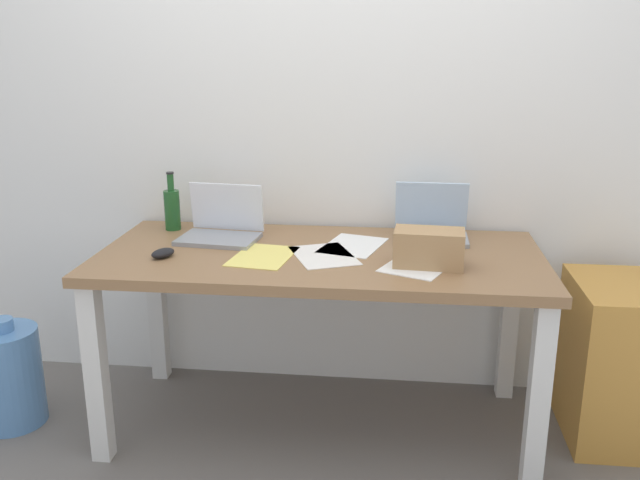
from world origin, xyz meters
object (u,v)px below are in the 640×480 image
object	(u,v)px
cardboard_box	(429,248)
filing_cabinet	(621,361)
laptop_left	(221,228)
laptop_right	(431,226)
computer_mouse	(163,253)
desk	(320,276)
beer_bottle	(172,208)
water_cooler_jug	(8,376)

from	to	relation	value
cardboard_box	filing_cabinet	xyz separation A→B (m)	(0.78, 0.19, -0.50)
laptop_left	laptop_right	world-z (taller)	laptop_right
computer_mouse	filing_cabinet	size ratio (longest dim) A/B	0.16
desk	beer_bottle	bearing A→B (deg)	158.70
laptop_right	beer_bottle	distance (m)	1.10
cardboard_box	filing_cabinet	world-z (taller)	cardboard_box
cardboard_box	water_cooler_jug	size ratio (longest dim) A/B	0.54
laptop_left	computer_mouse	bearing A→B (deg)	-119.96
beer_bottle	cardboard_box	bearing A→B (deg)	-19.39
computer_mouse	beer_bottle	bearing A→B (deg)	132.43
desk	computer_mouse	xyz separation A→B (m)	(-0.58, -0.13, 0.11)
laptop_right	filing_cabinet	bearing A→B (deg)	-13.46
beer_bottle	cardboard_box	world-z (taller)	beer_bottle
desk	cardboard_box	distance (m)	0.46
laptop_right	laptop_left	bearing A→B (deg)	-173.05
laptop_left	filing_cabinet	bearing A→B (deg)	-2.70
desk	water_cooler_jug	world-z (taller)	desk
beer_bottle	computer_mouse	size ratio (longest dim) A/B	2.52
laptop_right	water_cooler_jug	world-z (taller)	laptop_right
laptop_right	filing_cabinet	world-z (taller)	laptop_right
beer_bottle	desk	bearing A→B (deg)	-21.30
laptop_left	water_cooler_jug	world-z (taller)	laptop_left
beer_bottle	computer_mouse	world-z (taller)	beer_bottle
desk	laptop_right	distance (m)	0.52
desk	filing_cabinet	xyz separation A→B (m)	(1.19, 0.07, -0.33)
water_cooler_jug	cardboard_box	bearing A→B (deg)	0.41
desk	laptop_left	size ratio (longest dim) A/B	5.08
computer_mouse	water_cooler_jug	size ratio (longest dim) A/B	0.22
beer_bottle	filing_cabinet	size ratio (longest dim) A/B	0.39
filing_cabinet	desk	bearing A→B (deg)	-176.78
laptop_right	computer_mouse	distance (m)	1.08
computer_mouse	filing_cabinet	xyz separation A→B (m)	(1.77, 0.20, -0.44)
laptop_left	cardboard_box	distance (m)	0.87
laptop_right	water_cooler_jug	size ratio (longest dim) A/B	0.65
desk	filing_cabinet	distance (m)	1.24
computer_mouse	cardboard_box	size ratio (longest dim) A/B	0.40
laptop_right	filing_cabinet	size ratio (longest dim) A/B	0.47
desk	cardboard_box	world-z (taller)	cardboard_box
laptop_left	beer_bottle	xyz separation A→B (m)	(-0.24, 0.12, 0.05)
laptop_right	water_cooler_jug	distance (m)	1.85
laptop_right	cardboard_box	distance (m)	0.37
desk	laptop_left	world-z (taller)	laptop_left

